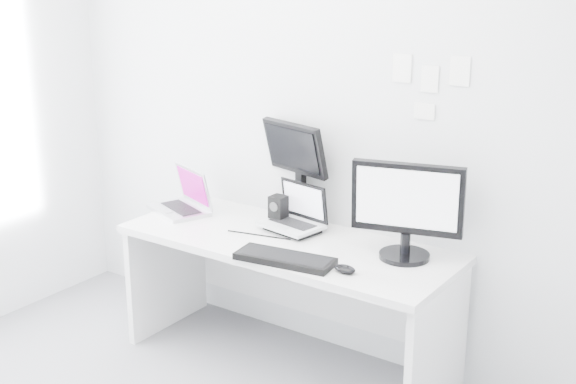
% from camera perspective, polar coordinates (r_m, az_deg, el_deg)
% --- Properties ---
extents(back_wall, '(3.60, 0.00, 3.60)m').
position_cam_1_polar(back_wall, '(4.13, 2.71, 5.93)').
color(back_wall, silver).
rests_on(back_wall, ground).
extents(desk, '(1.80, 0.70, 0.73)m').
position_cam_1_polar(desk, '(4.16, -0.07, -8.27)').
color(desk, silver).
rests_on(desk, ground).
extents(macbook, '(0.43, 0.38, 0.27)m').
position_cam_1_polar(macbook, '(4.46, -8.16, 0.15)').
color(macbook, '#BABABF').
rests_on(macbook, desk).
extents(speaker, '(0.10, 0.10, 0.17)m').
position_cam_1_polar(speaker, '(4.21, -0.72, -1.38)').
color(speaker, black).
rests_on(speaker, desk).
extents(dell_laptop, '(0.35, 0.30, 0.27)m').
position_cam_1_polar(dell_laptop, '(4.10, 0.22, -1.19)').
color(dell_laptop, silver).
rests_on(dell_laptop, desk).
extents(rear_monitor, '(0.45, 0.25, 0.58)m').
position_cam_1_polar(rear_monitor, '(4.22, 0.69, 1.60)').
color(rear_monitor, black).
rests_on(rear_monitor, desk).
extents(samsung_monitor, '(0.59, 0.38, 0.50)m').
position_cam_1_polar(samsung_monitor, '(3.75, 8.76, -1.32)').
color(samsung_monitor, black).
rests_on(samsung_monitor, desk).
extents(keyboard, '(0.51, 0.24, 0.03)m').
position_cam_1_polar(keyboard, '(3.73, -0.24, -4.96)').
color(keyboard, black).
rests_on(keyboard, desk).
extents(mouse, '(0.12, 0.08, 0.04)m').
position_cam_1_polar(mouse, '(3.62, 4.24, -5.70)').
color(mouse, black).
rests_on(mouse, desk).
extents(wall_note_0, '(0.10, 0.00, 0.14)m').
position_cam_1_polar(wall_note_0, '(3.87, 8.44, 9.05)').
color(wall_note_0, white).
rests_on(wall_note_0, back_wall).
extents(wall_note_1, '(0.09, 0.00, 0.13)m').
position_cam_1_polar(wall_note_1, '(3.81, 10.45, 8.23)').
color(wall_note_1, white).
rests_on(wall_note_1, back_wall).
extents(wall_note_2, '(0.10, 0.00, 0.14)m').
position_cam_1_polar(wall_note_2, '(3.75, 12.60, 8.73)').
color(wall_note_2, white).
rests_on(wall_note_2, back_wall).
extents(wall_note_3, '(0.11, 0.00, 0.08)m').
position_cam_1_polar(wall_note_3, '(3.85, 10.05, 5.91)').
color(wall_note_3, white).
rests_on(wall_note_3, back_wall).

